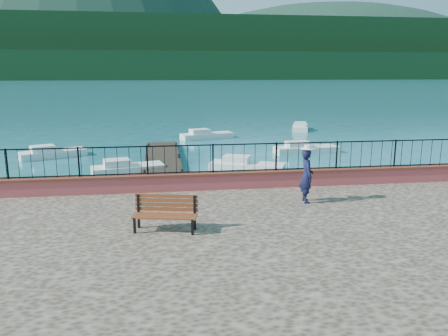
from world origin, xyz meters
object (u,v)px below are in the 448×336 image
object	(u,v)px
park_bench	(165,220)
boat_1	(247,163)
person	(307,176)
boat_0	(128,166)
boat_2	(307,147)
boat_3	(53,151)
boat_4	(207,133)
boat_5	(300,126)

from	to	relation	value
park_bench	boat_1	bearing A→B (deg)	81.84
person	boat_0	bearing A→B (deg)	34.95
boat_0	boat_2	size ratio (longest dim) A/B	0.87
boat_1	boat_3	bearing A→B (deg)	177.00
boat_2	boat_4	distance (m)	9.17
boat_1	boat_4	distance (m)	11.75
boat_3	boat_5	xyz separation A→B (m)	(19.03, 10.21, 0.00)
boat_5	boat_1	bearing A→B (deg)	171.54
boat_2	boat_5	size ratio (longest dim) A/B	1.28
boat_5	boat_0	bearing A→B (deg)	155.78
person	boat_3	size ratio (longest dim) A/B	0.44
park_bench	person	bearing A→B (deg)	36.51
boat_2	boat_3	world-z (taller)	same
person	boat_4	xyz separation A→B (m)	(-0.84, 21.42, -1.63)
boat_1	boat_4	size ratio (longest dim) A/B	0.95
person	boat_1	distance (m)	9.84
boat_4	person	bearing A→B (deg)	-104.24
boat_3	boat_5	world-z (taller)	same
boat_5	boat_4	bearing A→B (deg)	132.22
boat_4	boat_0	bearing A→B (deg)	-131.33
boat_5	boat_2	bearing A→B (deg)	-177.31
boat_3	boat_4	xyz separation A→B (m)	(10.18, 6.32, 0.00)
boat_1	boat_5	bearing A→B (deg)	85.95
boat_2	boat_4	world-z (taller)	same
boat_1	boat_3	world-z (taller)	same
person	boat_0	xyz separation A→B (m)	(-6.13, 9.99, -1.63)
boat_3	boat_4	size ratio (longest dim) A/B	0.93
person	boat_5	world-z (taller)	person
boat_0	boat_5	size ratio (longest dim) A/B	1.12
boat_3	park_bench	bearing A→B (deg)	-93.98
park_bench	boat_5	world-z (taller)	park_bench
boat_0	boat_1	world-z (taller)	same
boat_2	boat_3	size ratio (longest dim) A/B	1.09
boat_2	boat_1	bearing A→B (deg)	-140.73
park_bench	boat_2	xyz separation A→B (m)	(9.21, 16.18, -1.08)
boat_0	boat_4	xyz separation A→B (m)	(5.29, 11.43, 0.00)
park_bench	boat_2	bearing A→B (deg)	72.93
boat_4	boat_5	distance (m)	9.67
boat_2	boat_3	distance (m)	15.92
park_bench	boat_3	xyz separation A→B (m)	(-6.69, 17.02, -1.08)
boat_2	boat_0	bearing A→B (deg)	-162.97
park_bench	boat_2	size ratio (longest dim) A/B	0.41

